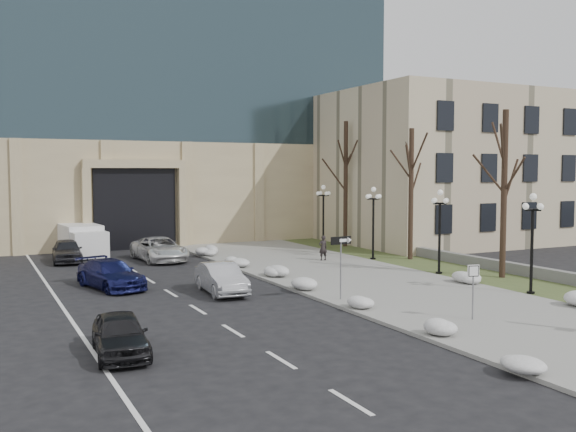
% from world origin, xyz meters
% --- Properties ---
extents(ground, '(160.00, 160.00, 0.00)m').
position_xyz_m(ground, '(0.00, 0.00, 0.00)').
color(ground, black).
rests_on(ground, ground).
extents(sidewalk, '(9.00, 40.00, 0.12)m').
position_xyz_m(sidewalk, '(3.50, 14.00, 0.06)').
color(sidewalk, gray).
rests_on(sidewalk, ground).
extents(curb, '(0.30, 40.00, 0.14)m').
position_xyz_m(curb, '(-1.00, 14.00, 0.07)').
color(curb, gray).
rests_on(curb, ground).
extents(grass_strip, '(4.00, 40.00, 0.10)m').
position_xyz_m(grass_strip, '(10.00, 14.00, 0.05)').
color(grass_strip, '#3B4924').
rests_on(grass_strip, ground).
extents(stone_wall, '(0.50, 30.00, 0.70)m').
position_xyz_m(stone_wall, '(12.00, 16.00, 0.35)').
color(stone_wall, slate).
rests_on(stone_wall, ground).
extents(office_tower, '(40.00, 24.70, 36.00)m').
position_xyz_m(office_tower, '(-2.01, 43.58, 18.49)').
color(office_tower, tan).
rests_on(office_tower, ground).
extents(classical_building, '(22.00, 18.12, 12.00)m').
position_xyz_m(classical_building, '(22.00, 27.98, 6.00)').
color(classical_building, '#C5B994').
rests_on(classical_building, ground).
extents(car_a, '(1.94, 4.05, 1.34)m').
position_xyz_m(car_a, '(-10.78, 4.71, 0.67)').
color(car_a, black).
rests_on(car_a, ground).
extents(car_b, '(1.79, 4.44, 1.44)m').
position_xyz_m(car_b, '(-4.36, 12.91, 0.72)').
color(car_b, '#B6B8BE').
rests_on(car_b, ground).
extents(car_c, '(3.11, 5.18, 1.40)m').
position_xyz_m(car_c, '(-8.78, 16.57, 0.70)').
color(car_c, '#171A50').
rests_on(car_c, ground).
extents(car_d, '(2.87, 5.63, 1.52)m').
position_xyz_m(car_d, '(-4.06, 25.05, 0.76)').
color(car_d, white).
rests_on(car_d, ground).
extents(car_e, '(2.15, 4.51, 1.49)m').
position_xyz_m(car_e, '(-9.47, 27.02, 0.74)').
color(car_e, '#2E2E33').
rests_on(car_e, ground).
extents(pedestrian, '(0.58, 0.38, 1.58)m').
position_xyz_m(pedestrian, '(5.11, 19.91, 0.91)').
color(pedestrian, black).
rests_on(pedestrian, sidewalk).
extents(box_truck, '(2.85, 6.81, 2.11)m').
position_xyz_m(box_truck, '(-8.16, 30.53, 1.02)').
color(box_truck, silver).
rests_on(box_truck, ground).
extents(one_way_sign, '(1.08, 0.30, 2.90)m').
position_xyz_m(one_way_sign, '(-0.15, 8.72, 2.40)').
color(one_way_sign, slate).
rests_on(one_way_sign, ground).
extents(keep_sign, '(0.47, 0.16, 2.22)m').
position_xyz_m(keep_sign, '(2.18, 3.15, 1.63)').
color(keep_sign, slate).
rests_on(keep_sign, ground).
extents(snow_clump_a, '(1.10, 1.60, 0.36)m').
position_xyz_m(snow_clump_a, '(-0.73, -2.32, 0.30)').
color(snow_clump_a, silver).
rests_on(snow_clump_a, sidewalk).
extents(snow_clump_b, '(1.10, 1.60, 0.36)m').
position_xyz_m(snow_clump_b, '(-0.34, 2.18, 0.30)').
color(snow_clump_b, silver).
rests_on(snow_clump_b, sidewalk).
extents(snow_clump_c, '(1.10, 1.60, 0.36)m').
position_xyz_m(snow_clump_c, '(-0.61, 7.21, 0.30)').
color(snow_clump_c, silver).
rests_on(snow_clump_c, sidewalk).
extents(snow_clump_d, '(1.10, 1.60, 0.36)m').
position_xyz_m(snow_clump_d, '(-0.49, 11.45, 0.30)').
color(snow_clump_d, silver).
rests_on(snow_clump_d, sidewalk).
extents(snow_clump_e, '(1.10, 1.60, 0.36)m').
position_xyz_m(snow_clump_e, '(-0.43, 15.95, 0.30)').
color(snow_clump_e, silver).
rests_on(snow_clump_e, sidewalk).
extents(snow_clump_f, '(1.10, 1.60, 0.36)m').
position_xyz_m(snow_clump_f, '(-0.61, 20.10, 0.30)').
color(snow_clump_f, silver).
rests_on(snow_clump_f, sidewalk).
extents(snow_clump_g, '(1.10, 1.60, 0.36)m').
position_xyz_m(snow_clump_g, '(-0.73, 25.46, 0.30)').
color(snow_clump_g, silver).
rests_on(snow_clump_g, sidewalk).
extents(snow_clump_i, '(1.10, 1.60, 0.36)m').
position_xyz_m(snow_clump_i, '(7.70, 9.20, 0.30)').
color(snow_clump_i, silver).
rests_on(snow_clump_i, sidewalk).
extents(lamppost_a, '(1.18, 1.18, 4.76)m').
position_xyz_m(lamppost_a, '(8.30, 6.00, 3.07)').
color(lamppost_a, black).
rests_on(lamppost_a, ground).
extents(lamppost_b, '(1.18, 1.18, 4.76)m').
position_xyz_m(lamppost_b, '(8.30, 12.50, 3.07)').
color(lamppost_b, black).
rests_on(lamppost_b, ground).
extents(lamppost_c, '(1.18, 1.18, 4.76)m').
position_xyz_m(lamppost_c, '(8.30, 19.00, 3.07)').
color(lamppost_c, black).
rests_on(lamppost_c, ground).
extents(lamppost_d, '(1.18, 1.18, 4.76)m').
position_xyz_m(lamppost_d, '(8.30, 25.50, 3.07)').
color(lamppost_d, black).
rests_on(lamppost_d, ground).
extents(tree_near, '(3.20, 3.20, 9.00)m').
position_xyz_m(tree_near, '(10.50, 10.00, 5.83)').
color(tree_near, black).
rests_on(tree_near, ground).
extents(tree_mid, '(3.20, 3.20, 8.50)m').
position_xyz_m(tree_mid, '(10.50, 18.00, 5.50)').
color(tree_mid, black).
rests_on(tree_mid, ground).
extents(tree_far, '(3.20, 3.20, 9.50)m').
position_xyz_m(tree_far, '(10.50, 26.00, 6.15)').
color(tree_far, black).
rests_on(tree_far, ground).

